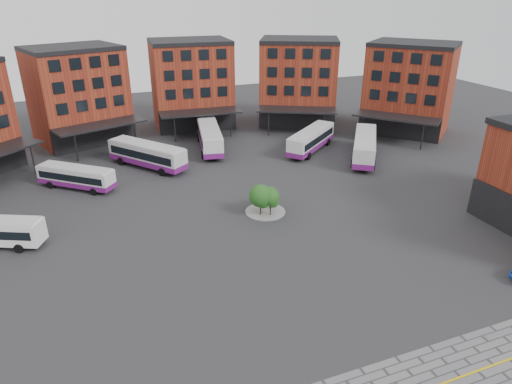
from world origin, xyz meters
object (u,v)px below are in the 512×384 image
object	(u,v)px
bus_d	(210,137)
bus_e	(311,139)
bus_b	(76,177)
tree_island	(266,198)
bus_f	(365,146)
bus_c	(147,155)

from	to	relation	value
bus_d	bus_e	xyz separation A→B (m)	(13.93, -6.24, -0.15)
bus_b	bus_d	distance (m)	21.00
bus_d	bus_e	distance (m)	15.27
tree_island	bus_d	xyz separation A→B (m)	(0.42, 23.22, -0.03)
bus_b	bus_f	xyz separation A→B (m)	(38.61, -3.85, 0.42)
bus_e	tree_island	bearing A→B (deg)	-79.23
bus_e	bus_f	world-z (taller)	bus_f
bus_e	bus_f	xyz separation A→B (m)	(5.42, -5.96, 0.15)
bus_c	bus_d	xyz separation A→B (m)	(10.02, 4.31, 0.10)
bus_f	bus_e	bearing A→B (deg)	167.10
bus_c	bus_e	size ratio (longest dim) A/B	1.05
bus_b	bus_e	xyz separation A→B (m)	(33.20, 2.11, 0.27)
bus_b	bus_c	xyz separation A→B (m)	(9.24, 4.03, 0.32)
bus_e	bus_c	bearing A→B (deg)	-133.62
tree_island	bus_b	xyz separation A→B (m)	(-18.84, 14.87, -0.45)
tree_island	bus_e	world-z (taller)	tree_island
bus_c	bus_d	distance (m)	10.91
bus_c	bus_d	bearing A→B (deg)	-13.72
bus_c	bus_e	xyz separation A→B (m)	(23.96, -1.93, -0.05)
tree_island	bus_f	distance (m)	22.64
tree_island	bus_f	xyz separation A→B (m)	(19.77, 11.02, -0.03)
tree_island	bus_f	world-z (taller)	tree_island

